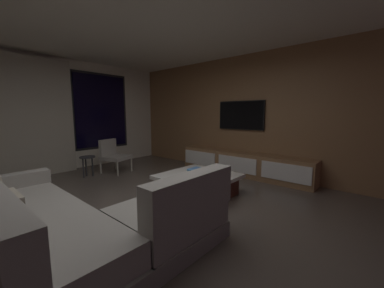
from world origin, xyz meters
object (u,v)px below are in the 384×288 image
object	(u,v)px
book_stack_on_coffee_table	(195,170)
media_console	(243,164)
accent_chair_near_window	(113,154)
side_stool	(87,160)
mounted_tv	(241,115)
coffee_table	(198,184)
sectional_couch	(74,224)

from	to	relation	value
book_stack_on_coffee_table	media_console	size ratio (longest dim) A/B	0.09
accent_chair_near_window	media_console	xyz separation A→B (m)	(1.77, -2.48, -0.18)
accent_chair_near_window	side_stool	bearing A→B (deg)	177.08
media_console	mounted_tv	bearing A→B (deg)	47.55
coffee_table	mounted_tv	bearing A→B (deg)	7.31
coffee_table	side_stool	bearing A→B (deg)	106.15
coffee_table	mounted_tv	size ratio (longest dim) A/B	1.02
sectional_couch	side_stool	distance (m)	2.94
book_stack_on_coffee_table	sectional_couch	bearing A→B (deg)	-173.27
book_stack_on_coffee_table	mounted_tv	bearing A→B (deg)	1.96
coffee_table	media_console	distance (m)	1.64
coffee_table	media_console	xyz separation A→B (m)	(1.63, 0.04, 0.06)
coffee_table	book_stack_on_coffee_table	distance (m)	0.29
side_stool	mounted_tv	bearing A→B (deg)	-42.17
mounted_tv	book_stack_on_coffee_table	bearing A→B (deg)	-178.04
sectional_couch	media_console	size ratio (longest dim) A/B	0.81
side_stool	accent_chair_near_window	bearing A→B (deg)	-2.92
accent_chair_near_window	mounted_tv	distance (m)	3.14
accent_chair_near_window	sectional_couch	bearing A→B (deg)	-126.47
mounted_tv	accent_chair_near_window	bearing A→B (deg)	130.56
book_stack_on_coffee_table	media_console	world-z (taller)	media_console
accent_chair_near_window	side_stool	world-z (taller)	accent_chair_near_window
media_console	mounted_tv	distance (m)	1.13
side_stool	mounted_tv	size ratio (longest dim) A/B	0.40
mounted_tv	sectional_couch	bearing A→B (deg)	-175.36
book_stack_on_coffee_table	mounted_tv	size ratio (longest dim) A/B	0.23
coffee_table	mounted_tv	distance (m)	2.17
coffee_table	mounted_tv	xyz separation A→B (m)	(1.82, 0.23, 1.16)
sectional_couch	mounted_tv	world-z (taller)	mounted_tv
side_stool	media_console	size ratio (longest dim) A/B	0.15
sectional_couch	coffee_table	world-z (taller)	sectional_couch
coffee_table	accent_chair_near_window	distance (m)	2.53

